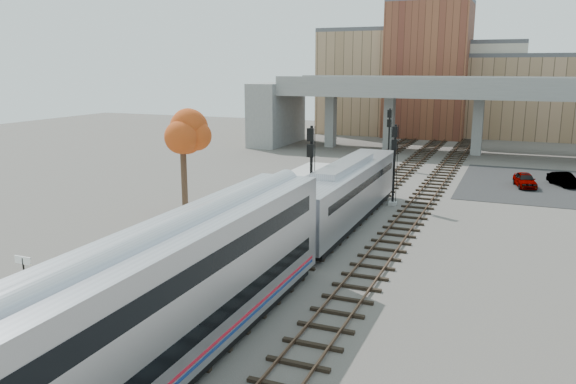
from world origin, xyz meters
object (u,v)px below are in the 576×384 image
Objects in this scene: signal_mast_mid at (394,168)px; tree at (182,133)px; car_a at (525,180)px; locomotive at (345,192)px; car_b at (564,179)px; coach at (142,317)px; signal_mast_far at (389,140)px; signal_mast_near at (311,177)px.

signal_mast_mid is 0.77× the size of tree.
locomotive is at bearing -135.69° from car_a.
car_a is at bearing 56.84° from locomotive.
tree is 34.80m from car_b.
tree is at bearing 119.33° from coach.
coach is at bearing -90.00° from locomotive.
car_b is (14.94, 19.67, -1.63)m from locomotive.
coach is 3.93× the size of signal_mast_far.
tree is (-9.16, -1.52, 2.77)m from signal_mast_near.
tree reaches higher than signal_mast_near.
tree reaches higher than signal_mast_mid.
coach reaches higher than car_a.
car_b is at bearing 45.45° from signal_mast_mid.
signal_mast_near reaches higher than signal_mast_far.
signal_mast_mid is at bearing 86.07° from coach.
signal_mast_mid is at bearing -143.03° from car_a.
locomotive is 6.87m from signal_mast_mid.
car_b is at bearing 70.54° from coach.
signal_mast_far is (-2.10, 45.86, 0.22)m from coach.
signal_mast_far is (0.00, 24.30, -0.34)m from signal_mast_near.
tree is at bearing -150.86° from car_a.
locomotive is at bearing 26.40° from signal_mast_near.
coach is 6.48× the size of car_a.
signal_mast_far reaches higher than locomotive.
coach is at bearing -118.59° from car_a.
signal_mast_near is 1.08× the size of signal_mast_far.
signal_mast_far reaches higher than car_a.
signal_mast_far reaches higher than car_b.
signal_mast_far is at bearing 92.62° from coach.
coach is 3.65× the size of signal_mast_near.
car_b is at bearing 40.32° from tree.
signal_mast_mid is (2.00, 6.53, 0.76)m from locomotive.
tree reaches higher than signal_mast_far.
signal_mast_near is 9.69m from tree.
car_a is at bearing 41.66° from tree.
signal_mast_far is at bearing 103.77° from signal_mast_mid.
tree is (-11.26, 20.04, 3.33)m from coach.
signal_mast_near is at bearing 95.56° from coach.
signal_mast_mid is 1.65× the size of car_a.
coach is 42.11m from car_a.
signal_mast_mid is at bearing 34.44° from tree.
car_a is at bearing 49.49° from signal_mast_mid.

